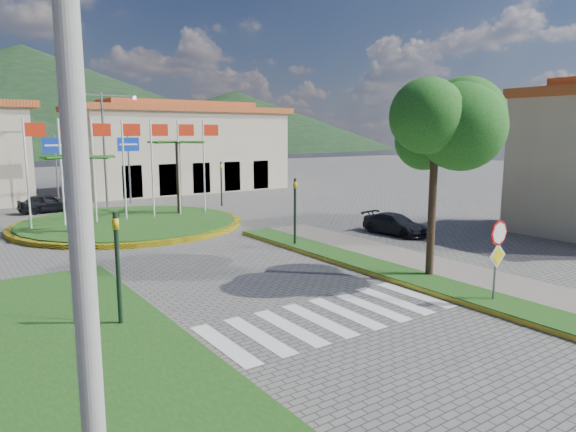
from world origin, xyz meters
TOP-DOWN VIEW (x-y plane):
  - ground at (0.00, 0.00)m, footprint 160.00×160.00m
  - sidewalk_right at (6.00, 2.00)m, footprint 4.00×28.00m
  - verge_right at (4.80, 2.00)m, footprint 1.60×28.00m
  - median_left at (-6.50, 6.00)m, footprint 5.00×14.00m
  - crosswalk at (0.00, 4.00)m, footprint 8.00×3.00m
  - roundabout_island at (0.00, 22.00)m, footprint 12.70×12.70m
  - stop_sign at (4.90, 1.96)m, footprint 0.80×0.11m
  - deciduous_tree at (5.50, 5.00)m, footprint 3.60×3.60m
  - utility_pole at (-7.50, 0.00)m, footprint 0.32×0.32m
  - traffic_light_left at (-5.20, 6.50)m, footprint 0.15×0.18m
  - traffic_light_right at (4.50, 12.00)m, footprint 0.15×0.18m
  - traffic_light_far at (8.00, 26.00)m, footprint 0.18×0.15m
  - direction_sign_west at (-2.00, 30.97)m, footprint 1.60×0.14m
  - direction_sign_east at (3.00, 30.97)m, footprint 1.60×0.14m
  - street_lamp_centre at (1.00, 30.00)m, footprint 4.80×0.16m
  - building_right at (10.00, 38.00)m, footprint 19.08×9.54m
  - hill_far_mid at (15.00, 160.00)m, footprint 180.00×180.00m
  - hill_far_east at (70.00, 135.00)m, footprint 120.00×120.00m
  - car_dark_a at (-2.85, 30.00)m, footprint 3.78×1.72m
  - car_dark_b at (7.24, 35.34)m, footprint 3.93×2.48m
  - car_side_right at (10.59, 11.51)m, footprint 1.84×3.83m

SIDE VIEW (x-z plane):
  - ground at x=0.00m, z-range 0.00..0.00m
  - crosswalk at x=0.00m, z-range 0.00..0.01m
  - sidewalk_right at x=6.00m, z-range 0.00..0.15m
  - verge_right at x=4.80m, z-range 0.00..0.18m
  - median_left at x=-6.50m, z-range 0.00..0.18m
  - roundabout_island at x=0.00m, z-range -2.82..3.18m
  - car_side_right at x=10.59m, z-range 0.00..1.07m
  - car_dark_b at x=7.24m, z-range 0.00..1.22m
  - car_dark_a at x=-2.85m, z-range 0.00..1.26m
  - stop_sign at x=4.90m, z-range 0.47..3.12m
  - traffic_light_left at x=-5.20m, z-range 0.34..3.54m
  - traffic_light_right at x=4.50m, z-range 0.34..3.54m
  - traffic_light_far at x=8.00m, z-range 0.34..3.54m
  - direction_sign_west at x=-2.00m, z-range 0.93..6.13m
  - direction_sign_east at x=3.00m, z-range 0.93..6.13m
  - building_right at x=10.00m, z-range -0.12..7.93m
  - street_lamp_centre at x=1.00m, z-range 0.50..8.50m
  - utility_pole at x=-7.50m, z-range 0.00..9.00m
  - deciduous_tree at x=5.50m, z-range 1.78..8.58m
  - hill_far_east at x=70.00m, z-range 0.00..18.00m
  - hill_far_mid at x=15.00m, z-range 0.00..30.00m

